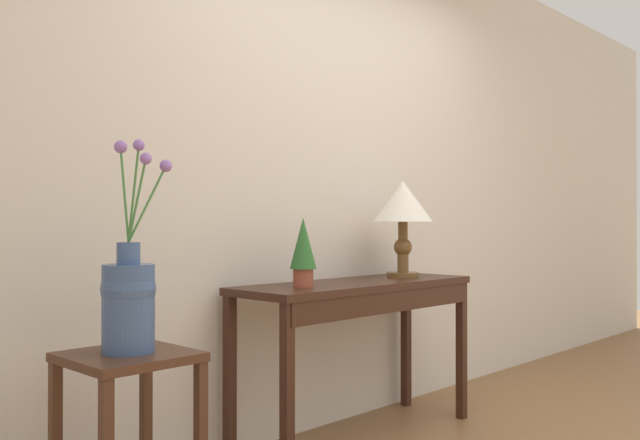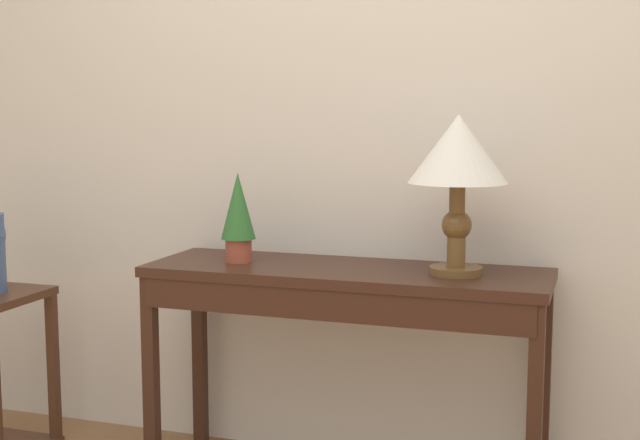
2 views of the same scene
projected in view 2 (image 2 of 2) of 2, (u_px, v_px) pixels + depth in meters
back_wall_with_art at (395, 81)px, 3.06m from camera, size 9.00×0.10×2.80m
console_table at (344, 299)px, 2.87m from camera, size 1.35×0.44×0.77m
table_lamp at (458, 158)px, 2.71m from camera, size 0.32×0.32×0.51m
potted_plant_on_console at (238, 213)px, 2.97m from camera, size 0.12×0.12×0.31m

